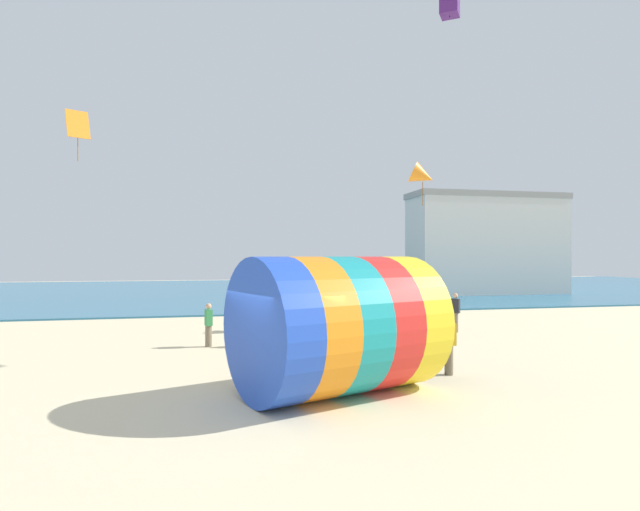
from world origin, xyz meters
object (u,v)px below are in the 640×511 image
at_px(bystander_mid_beach, 209,325).
at_px(bystander_far_left, 271,322).
at_px(giant_inflatable_tube, 338,325).
at_px(kite_handler, 449,344).
at_px(kite_orange_delta, 423,176).
at_px(kite_orange_diamond, 78,125).
at_px(bystander_near_water, 455,312).

height_order(bystander_mid_beach, bystander_far_left, bystander_far_left).
relative_size(giant_inflatable_tube, kite_handler, 3.20).
distance_m(giant_inflatable_tube, bystander_far_left, 6.78).
bearing_deg(bystander_mid_beach, kite_handler, -41.44).
distance_m(kite_orange_delta, bystander_mid_beach, 11.86).
bearing_deg(kite_orange_diamond, kite_orange_delta, -12.62).
bearing_deg(bystander_far_left, bystander_near_water, 11.09).
relative_size(kite_handler, kite_orange_delta, 0.82).
relative_size(kite_orange_delta, bystander_far_left, 1.17).
bearing_deg(bystander_far_left, kite_orange_delta, 23.16).
xyz_separation_m(giant_inflatable_tube, kite_orange_diamond, (-9.13, 13.37, 7.80)).
bearing_deg(kite_handler, bystander_near_water, 61.38).
relative_size(kite_orange_delta, bystander_near_water, 1.20).
bearing_deg(kite_orange_diamond, bystander_mid_beach, -46.60).
xyz_separation_m(giant_inflatable_tube, bystander_far_left, (-0.88, 6.68, -0.76)).
xyz_separation_m(kite_handler, kite_orange_delta, (3.05, 8.69, 6.19)).
xyz_separation_m(bystander_mid_beach, bystander_far_left, (2.25, -0.33, 0.09)).
height_order(kite_handler, bystander_near_water, bystander_near_water).
height_order(kite_orange_delta, bystander_mid_beach, kite_orange_delta).
bearing_deg(bystander_far_left, kite_orange_diamond, 140.99).
distance_m(kite_orange_delta, bystander_near_water, 6.42).
relative_size(giant_inflatable_tube, bystander_far_left, 3.08).
height_order(giant_inflatable_tube, kite_orange_diamond, kite_orange_diamond).
distance_m(bystander_near_water, bystander_far_left, 8.43).
height_order(kite_orange_delta, bystander_far_left, kite_orange_delta).
height_order(kite_orange_diamond, kite_orange_delta, kite_orange_diamond).
bearing_deg(bystander_mid_beach, bystander_far_left, -8.46).
relative_size(kite_orange_diamond, bystander_mid_beach, 1.52).
distance_m(giant_inflatable_tube, bystander_near_water, 11.14).
xyz_separation_m(kite_handler, bystander_far_left, (-4.38, 5.51, 0.04)).
xyz_separation_m(kite_orange_delta, bystander_mid_beach, (-9.67, -2.84, -6.24)).
relative_size(kite_orange_diamond, bystander_far_left, 1.38).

